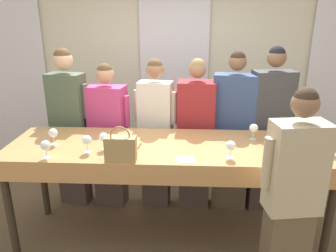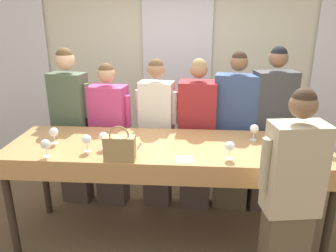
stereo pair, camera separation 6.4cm
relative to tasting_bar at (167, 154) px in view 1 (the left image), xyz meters
name	(u,v)px [view 1 (the left image)]	position (x,y,z in m)	size (l,w,h in m)	color
ground_plane	(168,237)	(0.00, 0.02, -0.94)	(18.00, 18.00, 0.00)	brown
wall_back	(174,70)	(0.00, 1.95, 0.46)	(12.00, 0.06, 2.80)	beige
curtain_panel_left	(14,73)	(-2.35, 1.88, 0.40)	(0.96, 0.03, 2.69)	white
curtain_panel_center	(174,75)	(0.00, 1.88, 0.40)	(0.96, 0.03, 2.69)	white
tasting_bar	(167,154)	(0.00, 0.00, 0.00)	(2.93, 0.87, 1.03)	#B27F4C
wine_bottle	(279,139)	(0.97, -0.11, 0.21)	(0.08, 0.08, 0.32)	black
handbag	(121,148)	(-0.36, -0.34, 0.20)	(0.25, 0.11, 0.30)	#997A4C
wine_glass_front_left	(285,128)	(1.11, 0.22, 0.20)	(0.08, 0.08, 0.15)	white
wine_glass_front_mid	(254,129)	(0.81, 0.19, 0.20)	(0.08, 0.08, 0.15)	white
wine_glass_front_right	(53,133)	(-1.04, -0.03, 0.19)	(0.08, 0.08, 0.15)	white
wine_glass_center_left	(331,142)	(1.41, -0.11, 0.19)	(0.08, 0.08, 0.15)	white
wine_glass_center_mid	(104,138)	(-0.56, -0.11, 0.20)	(0.08, 0.08, 0.15)	white
wine_glass_center_right	(46,146)	(-0.99, -0.32, 0.19)	(0.08, 0.08, 0.15)	white
wine_glass_back_left	(87,140)	(-0.68, -0.19, 0.20)	(0.08, 0.08, 0.15)	white
wine_glass_back_mid	(231,146)	(0.53, -0.25, 0.20)	(0.08, 0.08, 0.15)	white
napkin	(186,159)	(0.17, -0.30, 0.09)	(0.15, 0.15, 0.00)	white
pen	(140,146)	(-0.25, -0.03, 0.09)	(0.02, 0.13, 0.01)	maroon
guest_olive_jacket	(70,126)	(-1.14, 0.67, 0.02)	(0.51, 0.28, 1.83)	#473833
guest_pink_top	(109,136)	(-0.70, 0.67, -0.09)	(0.52, 0.30, 1.67)	#473833
guest_cream_sweater	(156,133)	(-0.17, 0.67, -0.04)	(0.48, 0.26, 1.72)	#473833
guest_striped_shirt	(196,136)	(0.28, 0.67, -0.07)	(0.52, 0.31, 1.73)	#473833
guest_navy_coat	(233,133)	(0.69, 0.67, -0.02)	(0.58, 0.29, 1.81)	brown
guest_beige_cap	(269,130)	(1.08, 0.67, 0.01)	(0.55, 0.29, 1.86)	#473833
host_pouring	(291,202)	(0.92, -0.69, -0.05)	(0.49, 0.28, 1.73)	brown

